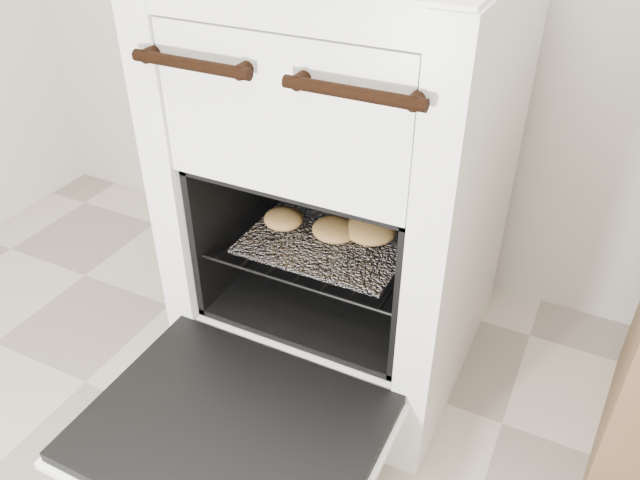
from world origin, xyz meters
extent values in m
cube|color=white|center=(-0.13, 1.15, 0.50)|extent=(0.65, 0.69, 0.99)
cylinder|color=black|center=(-0.28, 0.79, 0.86)|extent=(0.24, 0.02, 0.02)
cylinder|color=black|center=(0.02, 0.79, 0.86)|extent=(0.24, 0.02, 0.02)
cube|color=black|center=(-0.13, 0.59, 0.22)|extent=(0.56, 0.43, 0.03)
cube|color=white|center=(-0.13, 0.59, 0.21)|extent=(0.58, 0.45, 0.02)
cylinder|color=black|center=(-0.36, 1.07, 0.40)|extent=(0.01, 0.45, 0.01)
cylinder|color=black|center=(0.10, 1.07, 0.40)|extent=(0.01, 0.45, 0.01)
cylinder|color=black|center=(-0.13, 0.85, 0.40)|extent=(0.46, 0.01, 0.01)
cylinder|color=black|center=(-0.13, 1.28, 0.40)|extent=(0.46, 0.01, 0.01)
cylinder|color=black|center=(-0.32, 1.07, 0.40)|extent=(0.01, 0.43, 0.01)
cylinder|color=black|center=(-0.26, 1.07, 0.40)|extent=(0.01, 0.43, 0.01)
cylinder|color=black|center=(-0.19, 1.07, 0.40)|extent=(0.01, 0.43, 0.01)
cylinder|color=black|center=(-0.13, 1.07, 0.40)|extent=(0.01, 0.43, 0.01)
cylinder|color=black|center=(-0.06, 1.07, 0.40)|extent=(0.01, 0.43, 0.01)
cylinder|color=black|center=(0.00, 1.07, 0.40)|extent=(0.01, 0.43, 0.01)
cylinder|color=black|center=(0.07, 1.07, 0.40)|extent=(0.01, 0.43, 0.01)
cube|color=silver|center=(-0.13, 1.05, 0.41)|extent=(0.37, 0.32, 0.01)
ellipsoid|color=#B37E47|center=(-0.04, 1.07, 0.44)|extent=(0.16, 0.16, 0.05)
ellipsoid|color=#B37E47|center=(-0.25, 1.03, 0.43)|extent=(0.12, 0.12, 0.04)
ellipsoid|color=#B37E47|center=(-0.12, 1.04, 0.43)|extent=(0.12, 0.12, 0.04)
camera|label=1|loc=(0.38, -0.05, 1.21)|focal=35.00mm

